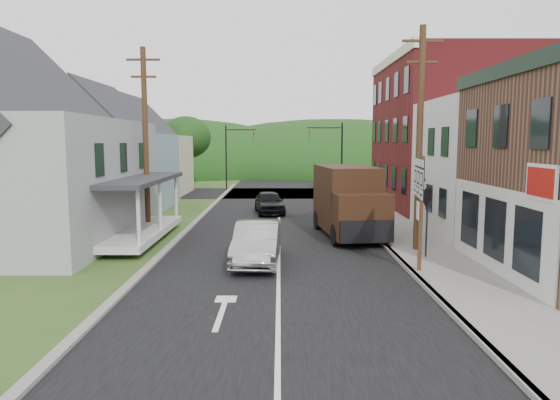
{
  "coord_description": "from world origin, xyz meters",
  "views": [
    {
      "loc": [
        0.04,
        -16.45,
        4.52
      ],
      "look_at": [
        0.05,
        3.2,
        2.2
      ],
      "focal_mm": 32.0,
      "sensor_mm": 36.0,
      "label": 1
    }
  ],
  "objects_px": {
    "silver_sedan": "(257,243)",
    "delivery_van": "(349,201)",
    "route_sign_cluster": "(420,197)",
    "warning_sign": "(426,213)",
    "dark_sedan": "(269,203)"
  },
  "relations": [
    {
      "from": "delivery_van",
      "to": "route_sign_cluster",
      "type": "relative_size",
      "value": 1.59
    },
    {
      "from": "dark_sedan",
      "to": "warning_sign",
      "type": "height_order",
      "value": "warning_sign"
    },
    {
      "from": "route_sign_cluster",
      "to": "silver_sedan",
      "type": "bearing_deg",
      "value": 172.2
    },
    {
      "from": "silver_sedan",
      "to": "delivery_van",
      "type": "relative_size",
      "value": 0.74
    },
    {
      "from": "dark_sedan",
      "to": "delivery_van",
      "type": "bearing_deg",
      "value": -69.98
    },
    {
      "from": "silver_sedan",
      "to": "dark_sedan",
      "type": "distance_m",
      "value": 12.8
    },
    {
      "from": "dark_sedan",
      "to": "warning_sign",
      "type": "distance_m",
      "value": 13.92
    },
    {
      "from": "dark_sedan",
      "to": "delivery_van",
      "type": "distance_m",
      "value": 8.6
    },
    {
      "from": "delivery_van",
      "to": "warning_sign",
      "type": "distance_m",
      "value": 5.33
    },
    {
      "from": "delivery_van",
      "to": "warning_sign",
      "type": "relative_size",
      "value": 2.34
    },
    {
      "from": "delivery_van",
      "to": "route_sign_cluster",
      "type": "bearing_deg",
      "value": -84.55
    },
    {
      "from": "dark_sedan",
      "to": "warning_sign",
      "type": "relative_size",
      "value": 1.56
    },
    {
      "from": "route_sign_cluster",
      "to": "warning_sign",
      "type": "xyz_separation_m",
      "value": [
        0.83,
        1.97,
        -0.83
      ]
    },
    {
      "from": "delivery_van",
      "to": "warning_sign",
      "type": "bearing_deg",
      "value": -71.38
    },
    {
      "from": "silver_sedan",
      "to": "delivery_van",
      "type": "height_order",
      "value": "delivery_van"
    }
  ]
}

